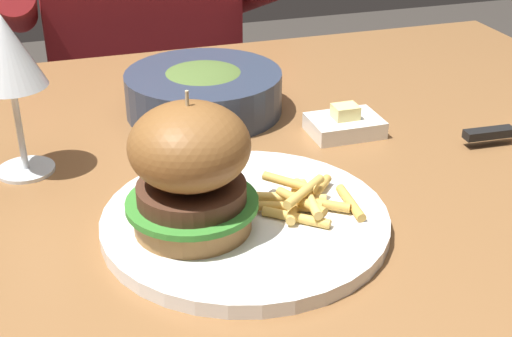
% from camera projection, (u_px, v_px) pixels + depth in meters
% --- Properties ---
extents(dining_table, '(1.28, 0.85, 0.74)m').
position_uv_depth(dining_table, '(180.00, 249.00, 0.80)').
color(dining_table, brown).
rests_on(dining_table, ground).
extents(main_plate, '(0.27, 0.27, 0.01)m').
position_uv_depth(main_plate, '(245.00, 221.00, 0.66)').
color(main_plate, white).
rests_on(main_plate, dining_table).
extents(burger_sandwich, '(0.12, 0.12, 0.13)m').
position_uv_depth(burger_sandwich, '(190.00, 169.00, 0.61)').
color(burger_sandwich, '#9E6B38').
rests_on(burger_sandwich, main_plate).
extents(fries_pile, '(0.10, 0.09, 0.03)m').
position_uv_depth(fries_pile, '(305.00, 200.00, 0.67)').
color(fries_pile, '#E0B251').
rests_on(fries_pile, main_plate).
extents(wine_glass, '(0.07, 0.07, 0.17)m').
position_uv_depth(wine_glass, '(7.00, 56.00, 0.71)').
color(wine_glass, silver).
rests_on(wine_glass, dining_table).
extents(butter_dish, '(0.08, 0.06, 0.04)m').
position_uv_depth(butter_dish, '(345.00, 124.00, 0.85)').
color(butter_dish, white).
rests_on(butter_dish, dining_table).
extents(soup_bowl, '(0.20, 0.20, 0.06)m').
position_uv_depth(soup_bowl, '(204.00, 90.00, 0.90)').
color(soup_bowl, '#2D384C').
rests_on(soup_bowl, dining_table).
extents(diner_person, '(0.51, 0.36, 1.18)m').
position_uv_depth(diner_person, '(145.00, 93.00, 1.45)').
color(diner_person, '#282833').
rests_on(diner_person, ground).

